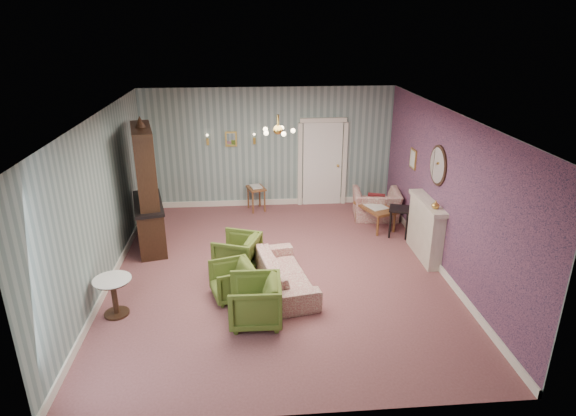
{
  "coord_description": "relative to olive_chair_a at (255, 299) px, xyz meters",
  "views": [
    {
      "loc": [
        -0.5,
        -7.93,
        4.36
      ],
      "look_at": [
        0.2,
        0.4,
        1.1
      ],
      "focal_mm": 30.33,
      "sensor_mm": 36.0,
      "label": 1
    }
  ],
  "objects": [
    {
      "name": "sconce_right",
      "position": [
        0.12,
        5.0,
        1.3
      ],
      "size": [
        0.16,
        0.12,
        0.3
      ],
      "primitive_type": null,
      "color": "gold",
      "rests_on": "wall_back"
    },
    {
      "name": "ceiling",
      "position": [
        0.47,
        1.56,
        2.5
      ],
      "size": [
        7.0,
        7.0,
        0.0
      ],
      "primitive_type": "plane",
      "rotation": [
        3.14,
        0.0,
        0.0
      ],
      "color": "white",
      "rests_on": "ground"
    },
    {
      "name": "coffee_table",
      "position": [
        2.74,
        3.45,
        -0.15
      ],
      "size": [
        0.85,
        1.1,
        0.5
      ],
      "primitive_type": null,
      "rotation": [
        0.0,
        0.0,
        0.37
      ],
      "color": "brown",
      "rests_on": "floor"
    },
    {
      "name": "olive_chair_c",
      "position": [
        -0.29,
        1.71,
        -0.02
      ],
      "size": [
        0.9,
        0.93,
        0.76
      ],
      "primitive_type": "imported",
      "rotation": [
        0.0,
        0.0,
        -1.93
      ],
      "color": "#4B5D20",
      "rests_on": "floor"
    },
    {
      "name": "olive_chair_b",
      "position": [
        -0.36,
        0.76,
        -0.06
      ],
      "size": [
        0.77,
        0.8,
        0.67
      ],
      "primitive_type": "imported",
      "rotation": [
        0.0,
        0.0,
        -1.29
      ],
      "color": "#4B5D20",
      "rests_on": "floor"
    },
    {
      "name": "nesting_table",
      "position": [
        0.13,
        4.71,
        -0.08
      ],
      "size": [
        0.5,
        0.58,
        0.63
      ],
      "primitive_type": null,
      "rotation": [
        0.0,
        0.0,
        0.29
      ],
      "color": "brown",
      "rests_on": "floor"
    },
    {
      "name": "olive_chair_a",
      "position": [
        0.0,
        0.0,
        0.0
      ],
      "size": [
        0.75,
        0.79,
        0.8
      ],
      "primitive_type": "imported",
      "rotation": [
        0.0,
        0.0,
        -1.59
      ],
      "color": "#4B5D20",
      "rests_on": "floor"
    },
    {
      "name": "side_table_black",
      "position": [
        3.12,
        2.94,
        -0.08
      ],
      "size": [
        0.55,
        0.55,
        0.64
      ],
      "primitive_type": null,
      "rotation": [
        0.0,
        0.0,
        -0.34
      ],
      "color": "black",
      "rests_on": "floor"
    },
    {
      "name": "wall_back",
      "position": [
        0.47,
        5.06,
        1.05
      ],
      "size": [
        6.0,
        0.0,
        6.0
      ],
      "primitive_type": "plane",
      "rotation": [
        1.57,
        0.0,
        0.0
      ],
      "color": "slate",
      "rests_on": "ground"
    },
    {
      "name": "oval_mirror",
      "position": [
        3.43,
        1.96,
        1.45
      ],
      "size": [
        0.04,
        0.76,
        0.84
      ],
      "primitive_type": null,
      "color": "white",
      "rests_on": "wall_right"
    },
    {
      "name": "sofa_chintz",
      "position": [
        0.53,
        1.0,
        -0.03
      ],
      "size": [
        0.89,
        1.95,
        0.74
      ],
      "primitive_type": "imported",
      "rotation": [
        0.0,
        0.0,
        1.76
      ],
      "color": "#913A40",
      "rests_on": "floor"
    },
    {
      "name": "fireplace",
      "position": [
        3.33,
        1.96,
        0.18
      ],
      "size": [
        0.3,
        1.4,
        1.16
      ],
      "primitive_type": null,
      "color": "beige",
      "rests_on": "floor"
    },
    {
      "name": "chandelier",
      "position": [
        0.47,
        1.56,
        2.23
      ],
      "size": [
        0.56,
        0.56,
        0.36
      ],
      "primitive_type": null,
      "color": "gold",
      "rests_on": "ceiling"
    },
    {
      "name": "floor",
      "position": [
        0.47,
        1.56,
        -0.4
      ],
      "size": [
        7.0,
        7.0,
        0.0
      ],
      "primitive_type": "plane",
      "color": "brown",
      "rests_on": "ground"
    },
    {
      "name": "wall_right",
      "position": [
        3.47,
        1.56,
        1.05
      ],
      "size": [
        0.0,
        7.0,
        7.0
      ],
      "primitive_type": "plane",
      "rotation": [
        1.57,
        0.0,
        -1.57
      ],
      "color": "slate",
      "rests_on": "ground"
    },
    {
      "name": "framed_print",
      "position": [
        3.44,
        3.31,
        1.2
      ],
      "size": [
        0.04,
        0.34,
        0.42
      ],
      "primitive_type": null,
      "color": "gold",
      "rests_on": "wall_right"
    },
    {
      "name": "door",
      "position": [
        1.77,
        5.02,
        0.68
      ],
      "size": [
        1.12,
        0.12,
        2.16
      ],
      "primitive_type": null,
      "color": "white",
      "rests_on": "floor"
    },
    {
      "name": "mantel_vase",
      "position": [
        3.31,
        1.56,
        0.83
      ],
      "size": [
        0.15,
        0.15,
        0.15
      ],
      "primitive_type": "imported",
      "color": "gold",
      "rests_on": "fireplace"
    },
    {
      "name": "pedestal_table",
      "position": [
        -2.18,
        0.39,
        -0.08
      ],
      "size": [
        0.75,
        0.75,
        0.64
      ],
      "primitive_type": null,
      "rotation": [
        0.0,
        0.0,
        -0.34
      ],
      "color": "black",
      "rests_on": "floor"
    },
    {
      "name": "burgundy_cushion",
      "position": [
        2.84,
        3.79,
        0.08
      ],
      "size": [
        0.41,
        0.28,
        0.39
      ],
      "primitive_type": "cube",
      "rotation": [
        0.17,
        0.0,
        -0.35
      ],
      "color": "#5D1719",
      "rests_on": "wingback_chair"
    },
    {
      "name": "sconce_left",
      "position": [
        -0.98,
        5.0,
        1.3
      ],
      "size": [
        0.16,
        0.12,
        0.3
      ],
      "primitive_type": null,
      "color": "gold",
      "rests_on": "wall_back"
    },
    {
      "name": "gilt_mirror_back",
      "position": [
        -0.43,
        5.02,
        1.3
      ],
      "size": [
        0.28,
        0.06,
        0.36
      ],
      "primitive_type": null,
      "color": "gold",
      "rests_on": "wall_back"
    },
    {
      "name": "wall_front",
      "position": [
        0.47,
        -1.94,
        1.05
      ],
      "size": [
        6.0,
        0.0,
        6.0
      ],
      "primitive_type": "plane",
      "rotation": [
        -1.57,
        0.0,
        0.0
      ],
      "color": "slate",
      "rests_on": "ground"
    },
    {
      "name": "wingback_chair",
      "position": [
        2.89,
        3.94,
        0.06
      ],
      "size": [
        1.12,
        0.8,
        0.91
      ],
      "primitive_type": "imported",
      "rotation": [
        0.0,
        0.0,
        3.03
      ],
      "color": "#913A40",
      "rests_on": "floor"
    },
    {
      "name": "wall_right_floral",
      "position": [
        3.45,
        1.56,
        1.05
      ],
      "size": [
        0.0,
        7.0,
        7.0
      ],
      "primitive_type": "plane",
      "rotation": [
        1.57,
        0.0,
        -1.57
      ],
      "color": "#A3516B",
      "rests_on": "ground"
    },
    {
      "name": "dresser",
      "position": [
        -2.06,
        2.91,
        0.9
      ],
      "size": [
        0.88,
        1.65,
        2.61
      ],
      "primitive_type": null,
      "rotation": [
        0.0,
        0.0,
        0.23
      ],
      "color": "black",
      "rests_on": "floor"
    },
    {
      "name": "wall_left",
      "position": [
        -2.53,
        1.56,
        1.05
      ],
      "size": [
        0.0,
        7.0,
        7.0
      ],
      "primitive_type": "plane",
      "rotation": [
        1.57,
        0.0,
        1.57
      ],
      "color": "slate",
      "rests_on": "ground"
    }
  ]
}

